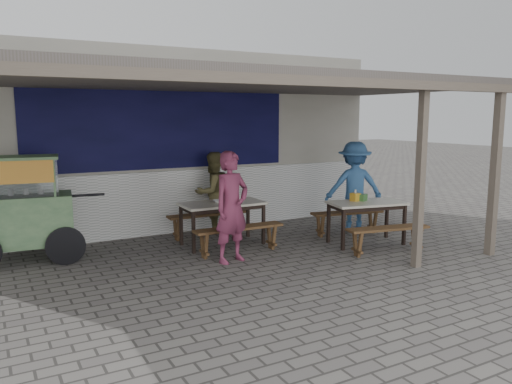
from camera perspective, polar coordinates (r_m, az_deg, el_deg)
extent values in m
plane|color=#64605B|center=(7.22, -0.77, -9.34)|extent=(60.00, 60.00, 0.00)
cube|color=#BAB4A7|center=(10.20, -10.43, 5.84)|extent=(9.00, 1.20, 3.50)
cube|color=white|center=(9.73, -9.06, -1.08)|extent=(9.00, 0.10, 1.20)
cube|color=#110F47|center=(9.54, -10.44, 7.45)|extent=(5.00, 0.03, 1.60)
cube|color=#554C48|center=(7.78, -4.37, 12.47)|extent=(9.00, 4.20, 0.12)
cube|color=#675C4E|center=(5.97, 4.05, 12.64)|extent=(9.00, 0.12, 0.12)
cube|color=#675C4E|center=(8.79, 25.65, 2.06)|extent=(0.12, 0.12, 2.70)
cube|color=#675C4E|center=(7.65, 18.26, 1.61)|extent=(0.11, 0.11, 2.70)
cube|color=beige|center=(8.66, -3.87, -1.33)|extent=(1.43, 0.74, 0.04)
cube|color=black|center=(8.67, -3.87, -1.72)|extent=(1.33, 0.63, 0.06)
cube|color=black|center=(8.22, -7.15, -4.60)|extent=(0.05, 0.05, 0.71)
cube|color=black|center=(8.75, 0.86, -3.70)|extent=(0.05, 0.05, 0.71)
cube|color=black|center=(8.76, -8.55, -3.78)|extent=(0.05, 0.05, 0.71)
cube|color=black|center=(9.27, -0.93, -3.00)|extent=(0.05, 0.05, 0.71)
cube|color=brown|center=(8.14, -1.96, -4.12)|extent=(1.53, 0.30, 0.04)
cube|color=brown|center=(7.95, -5.94, -6.15)|extent=(0.05, 0.28, 0.41)
cube|color=brown|center=(8.47, 1.78, -5.17)|extent=(0.05, 0.28, 0.41)
cube|color=brown|center=(9.30, -5.51, -2.53)|extent=(1.53, 0.30, 0.04)
cube|color=brown|center=(9.14, -9.04, -4.25)|extent=(0.05, 0.28, 0.41)
cube|color=brown|center=(9.59, -2.11, -3.52)|extent=(0.05, 0.28, 0.41)
cube|color=beige|center=(8.91, 12.54, -1.23)|extent=(1.41, 0.92, 0.04)
cube|color=black|center=(8.92, 12.53, -1.61)|extent=(1.29, 0.80, 0.06)
cube|color=black|center=(8.47, 9.93, -4.26)|extent=(0.05, 0.05, 0.71)
cube|color=black|center=(9.07, 16.58, -3.63)|extent=(0.05, 0.05, 0.71)
cube|color=black|center=(8.95, 8.29, -3.51)|extent=(0.05, 0.05, 0.71)
cube|color=black|center=(9.52, 14.71, -2.97)|extent=(0.05, 0.05, 0.71)
cube|color=brown|center=(8.39, 14.86, -4.02)|extent=(1.43, 0.55, 0.04)
cube|color=brown|center=(8.16, 11.52, -5.88)|extent=(0.10, 0.28, 0.41)
cube|color=brown|center=(8.74, 17.87, -5.15)|extent=(0.10, 0.28, 0.41)
cube|color=brown|center=(9.57, 10.39, -2.32)|extent=(1.43, 0.55, 0.04)
cube|color=brown|center=(9.37, 7.37, -3.88)|extent=(0.10, 0.28, 0.41)
cube|color=brown|center=(9.88, 13.18, -3.39)|extent=(0.10, 0.28, 0.41)
cube|color=#779C68|center=(8.42, -25.00, -2.80)|extent=(1.49, 0.91, 0.73)
cube|color=#779C68|center=(8.50, -24.83, -5.35)|extent=(1.43, 0.86, 0.05)
cylinder|color=black|center=(8.09, -20.92, -5.79)|extent=(0.59, 0.13, 0.58)
cube|color=silver|center=(8.32, -25.65, 1.58)|extent=(1.22, 0.77, 0.57)
cube|color=#779C68|center=(8.30, -25.78, 3.55)|extent=(1.26, 0.82, 0.04)
cube|color=#C75C2F|center=(7.98, -25.86, 2.01)|extent=(1.04, 0.16, 0.33)
cylinder|color=black|center=(8.35, -19.43, -0.38)|extent=(0.73, 0.14, 0.04)
imported|color=#792E4B|center=(7.62, -2.79, -1.74)|extent=(0.71, 0.56, 1.71)
imported|color=brown|center=(9.58, -4.94, -0.07)|extent=(0.86, 0.73, 1.56)
imported|color=#37669F|center=(9.92, 11.15, 0.64)|extent=(1.30, 1.09, 1.74)
cube|color=gold|center=(8.95, 11.27, -0.57)|extent=(0.15, 0.15, 0.14)
cube|color=#366A2F|center=(9.00, 12.07, -0.62)|extent=(0.21, 0.18, 0.12)
cylinder|color=silver|center=(8.98, -2.03, -0.54)|extent=(0.08, 0.08, 0.09)
imported|color=white|center=(8.65, -4.34, -1.06)|extent=(0.24, 0.24, 0.05)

